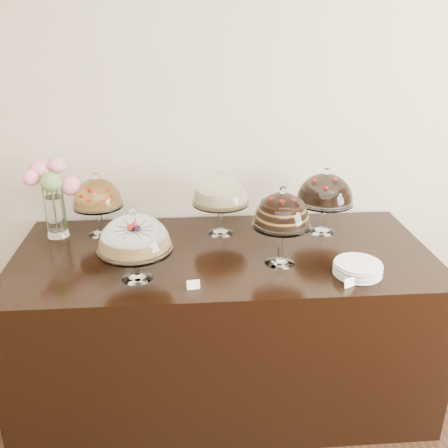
{
  "coord_description": "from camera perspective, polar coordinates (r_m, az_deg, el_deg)",
  "views": [
    {
      "loc": [
        -0.4,
        0.08,
        2.06
      ],
      "look_at": [
        -0.22,
        2.4,
        1.08
      ],
      "focal_mm": 40.0,
      "sensor_mm": 36.0,
      "label": 1
    }
  ],
  "objects": [
    {
      "name": "price_card_left",
      "position": [
        2.3,
        -3.53,
        -6.94
      ],
      "size": [
        0.06,
        0.02,
        0.04
      ],
      "primitive_type": "cube",
      "rotation": [
        -0.21,
        0.0,
        0.12
      ],
      "color": "white",
      "rests_on": "display_counter"
    },
    {
      "name": "cake_stand_cheesecake",
      "position": [
        2.78,
        -0.41,
        3.63
      ],
      "size": [
        0.32,
        0.32,
        0.38
      ],
      "color": "white",
      "rests_on": "display_counter"
    },
    {
      "name": "plate_stack",
      "position": [
        2.5,
        15.03,
        -4.94
      ],
      "size": [
        0.23,
        0.23,
        0.06
      ],
      "color": "white",
      "rests_on": "display_counter"
    },
    {
      "name": "cake_stand_sugar_sponge",
      "position": [
        2.33,
        -10.22,
        -1.36
      ],
      "size": [
        0.35,
        0.35,
        0.36
      ],
      "color": "white",
      "rests_on": "display_counter"
    },
    {
      "name": "cake_stand_fruit_tart",
      "position": [
        2.86,
        -14.28,
        3.17
      ],
      "size": [
        0.28,
        0.28,
        0.37
      ],
      "color": "white",
      "rests_on": "display_counter"
    },
    {
      "name": "display_counter",
      "position": [
        2.87,
        -0.08,
        -11.26
      ],
      "size": [
        2.2,
        1.0,
        0.9
      ],
      "primitive_type": "cube",
      "color": "black",
      "rests_on": "ground"
    },
    {
      "name": "cake_stand_choco_layer",
      "position": [
        2.43,
        6.63,
        1.31
      ],
      "size": [
        0.28,
        0.28,
        0.41
      ],
      "color": "white",
      "rests_on": "display_counter"
    },
    {
      "name": "flower_vase",
      "position": [
        2.9,
        -18.96,
        3.54
      ],
      "size": [
        0.29,
        0.25,
        0.44
      ],
      "color": "white",
      "rests_on": "display_counter"
    },
    {
      "name": "price_card_right",
      "position": [
        2.38,
        14.15,
        -6.49
      ],
      "size": [
        0.06,
        0.04,
        0.04
      ],
      "primitive_type": "cube",
      "rotation": [
        -0.21,
        0.0,
        0.41
      ],
      "color": "white",
      "rests_on": "display_counter"
    },
    {
      "name": "wall_back",
      "position": [
        3.0,
        3.29,
        12.04
      ],
      "size": [
        5.0,
        0.04,
        3.0
      ],
      "primitive_type": "cube",
      "color": "beige",
      "rests_on": "ground"
    },
    {
      "name": "cake_stand_dark_choco",
      "position": [
        2.86,
        11.49,
        3.71
      ],
      "size": [
        0.33,
        0.33,
        0.38
      ],
      "color": "white",
      "rests_on": "display_counter"
    }
  ]
}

